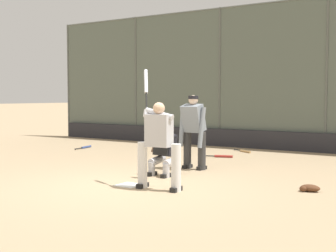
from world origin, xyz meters
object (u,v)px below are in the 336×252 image
(umpire_home, at_px, (193,130))
(spare_bat_third_base_side, at_px, (85,147))
(spare_bat_near_backstop, at_px, (244,151))
(fielding_glove_on_dirt, at_px, (309,188))
(spare_bat_by_padding, at_px, (221,156))
(catcher_behind_plate, at_px, (163,148))
(batter_at_plate, at_px, (159,142))

(umpire_home, distance_m, spare_bat_third_base_side, 5.36)
(spare_bat_near_backstop, height_order, fielding_glove_on_dirt, fielding_glove_on_dirt)
(spare_bat_third_base_side, bearing_deg, spare_bat_by_padding, -97.16)
(umpire_home, relative_size, fielding_glove_on_dirt, 4.94)
(spare_bat_near_backstop, xyz_separation_m, spare_bat_by_padding, (0.04, 1.43, 0.00))
(umpire_home, relative_size, spare_bat_third_base_side, 1.83)
(catcher_behind_plate, xyz_separation_m, spare_bat_third_base_side, (4.87, -2.90, -0.53))
(batter_at_plate, distance_m, spare_bat_by_padding, 4.64)
(fielding_glove_on_dirt, bearing_deg, spare_bat_third_base_side, -20.05)
(spare_bat_third_base_side, bearing_deg, spare_bat_near_backstop, -80.41)
(catcher_behind_plate, xyz_separation_m, spare_bat_near_backstop, (0.24, -4.67, -0.53))
(batter_at_plate, relative_size, spare_bat_near_backstop, 3.00)
(batter_at_plate, xyz_separation_m, catcher_behind_plate, (0.72, -1.23, -0.27))
(spare_bat_third_base_side, distance_m, fielding_glove_on_dirt, 8.38)
(batter_at_plate, relative_size, spare_bat_third_base_side, 2.36)
(catcher_behind_plate, distance_m, spare_bat_near_backstop, 4.71)
(batter_at_plate, height_order, spare_bat_near_backstop, batter_at_plate)
(catcher_behind_plate, relative_size, spare_bat_third_base_side, 1.21)
(batter_at_plate, distance_m, fielding_glove_on_dirt, 2.72)
(catcher_behind_plate, bearing_deg, spare_bat_third_base_side, -27.01)
(spare_bat_by_padding, height_order, spare_bat_third_base_side, same)
(umpire_home, xyz_separation_m, spare_bat_near_backstop, (0.34, -3.58, -0.86))
(batter_at_plate, bearing_deg, catcher_behind_plate, -63.28)
(catcher_behind_plate, xyz_separation_m, umpire_home, (-0.10, -1.09, 0.32))
(umpire_home, xyz_separation_m, spare_bat_by_padding, (0.37, -2.15, -0.86))
(umpire_home, height_order, spare_bat_near_backstop, umpire_home)
(umpire_home, relative_size, spare_bat_by_padding, 2.03)
(batter_at_plate, bearing_deg, spare_bat_third_base_side, -40.04)
(catcher_behind_plate, relative_size, umpire_home, 0.66)
(fielding_glove_on_dirt, bearing_deg, umpire_home, -20.01)
(catcher_behind_plate, bearing_deg, spare_bat_by_padding, -81.33)
(umpire_home, bearing_deg, spare_bat_near_backstop, -80.60)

